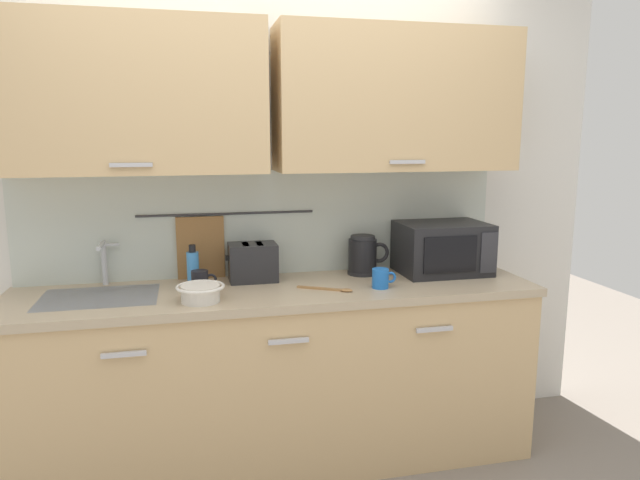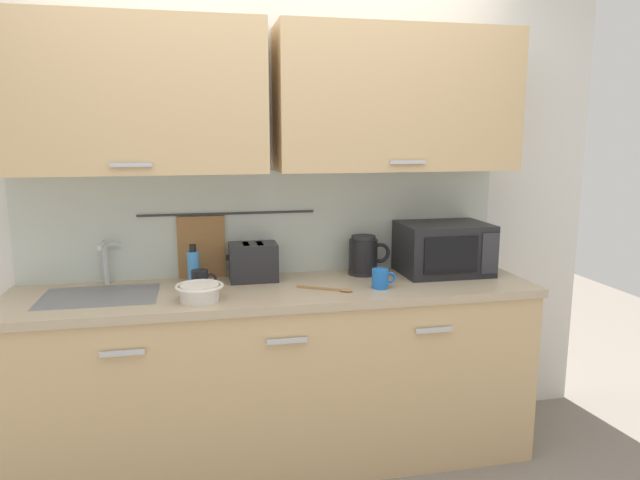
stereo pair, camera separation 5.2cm
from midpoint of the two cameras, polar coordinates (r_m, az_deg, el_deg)
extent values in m
cube|color=tan|center=(2.96, -3.66, -13.54)|extent=(2.50, 0.60, 0.86)
cube|color=#B7B7BC|center=(2.54, -18.45, -10.60)|extent=(0.18, 0.02, 0.02)
cube|color=#B7B7BC|center=(2.55, -2.71, -9.97)|extent=(0.18, 0.02, 0.02)
cube|color=#B7B7BC|center=(2.74, 11.79, -8.74)|extent=(0.18, 0.02, 0.02)
cube|color=tan|center=(2.80, -3.77, -5.11)|extent=(2.53, 0.63, 0.04)
cube|color=#9EA0A5|center=(2.84, -20.48, -6.09)|extent=(0.52, 0.38, 0.09)
cube|color=silver|center=(3.05, -4.74, 3.24)|extent=(3.70, 0.06, 2.50)
cube|color=beige|center=(3.03, -4.63, 1.75)|extent=(2.50, 0.01, 0.55)
cube|color=tan|center=(2.83, -17.70, 13.40)|extent=(1.22, 0.33, 0.70)
cube|color=#B7B7BC|center=(2.65, -17.70, 7.14)|extent=(0.18, 0.01, 0.02)
cube|color=tan|center=(3.00, 8.17, 13.57)|extent=(1.22, 0.33, 0.70)
cube|color=#B7B7BC|center=(2.83, 9.23, 7.66)|extent=(0.18, 0.01, 0.02)
cylinder|color=#333338|center=(2.99, -8.67, 2.61)|extent=(0.90, 0.01, 0.01)
cube|color=olive|center=(3.01, -11.19, -0.89)|extent=(0.24, 0.02, 0.34)
cylinder|color=#B2B5BA|center=(3.02, -20.04, -2.05)|extent=(0.03, 0.03, 0.22)
cylinder|color=#B2B5BA|center=(2.93, -20.37, -0.47)|extent=(0.02, 0.16, 0.02)
cube|color=#B2B5BA|center=(3.00, -19.39, -0.35)|extent=(0.07, 0.02, 0.01)
cube|color=black|center=(3.13, 12.61, -0.81)|extent=(0.46, 0.34, 0.27)
cube|color=black|center=(2.96, 13.38, -1.47)|extent=(0.29, 0.01, 0.18)
cube|color=#2D2D33|center=(3.05, 17.02, -1.27)|extent=(0.09, 0.01, 0.21)
cylinder|color=black|center=(3.06, 4.76, -3.23)|extent=(0.16, 0.16, 0.02)
cylinder|color=black|center=(3.04, 4.79, -1.51)|extent=(0.15, 0.15, 0.17)
cylinder|color=#262628|center=(3.02, 4.82, 0.25)|extent=(0.13, 0.13, 0.02)
torus|color=black|center=(3.07, 6.46, -1.28)|extent=(0.11, 0.02, 0.11)
cylinder|color=#3F8CD8|center=(2.92, -11.96, -2.67)|extent=(0.06, 0.06, 0.16)
cylinder|color=black|center=(2.90, -12.03, -0.78)|extent=(0.03, 0.03, 0.04)
cylinder|color=black|center=(2.80, -11.32, -3.90)|extent=(0.08, 0.08, 0.09)
torus|color=black|center=(2.80, -10.26, -3.82)|extent=(0.06, 0.01, 0.06)
cylinder|color=silver|center=(2.61, -11.30, -5.18)|extent=(0.17, 0.17, 0.07)
torus|color=silver|center=(2.60, -11.32, -4.51)|extent=(0.21, 0.21, 0.01)
cube|color=#232326|center=(2.92, -6.14, -2.18)|extent=(0.24, 0.17, 0.19)
cube|color=black|center=(2.90, -6.86, -0.50)|extent=(0.03, 0.12, 0.01)
cube|color=black|center=(2.91, -5.49, -0.44)|extent=(0.03, 0.12, 0.01)
cube|color=black|center=(2.91, -8.66, -1.74)|extent=(0.02, 0.02, 0.02)
cylinder|color=blue|center=(2.78, 6.52, -3.83)|extent=(0.08, 0.08, 0.09)
torus|color=blue|center=(2.80, 7.53, -3.73)|extent=(0.06, 0.01, 0.06)
cube|color=#9E7042|center=(2.76, 0.41, -4.83)|extent=(0.20, 0.12, 0.01)
ellipsoid|color=#9E7042|center=(2.72, 3.14, -5.00)|extent=(0.07, 0.06, 0.01)
camera|label=1|loc=(0.03, -89.47, 0.10)|focal=32.23mm
camera|label=2|loc=(0.03, 90.53, -0.10)|focal=32.23mm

